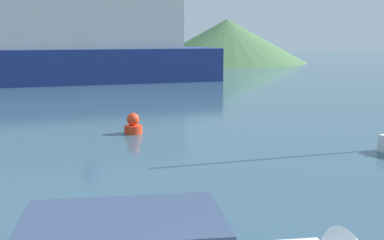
# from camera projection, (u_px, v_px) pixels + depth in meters

# --- Properties ---
(ferry_distant) EXTENTS (25.26, 12.48, 9.12)m
(ferry_distant) POSITION_uv_depth(u_px,v_px,m) (86.00, 46.00, 43.80)
(ferry_distant) COLOR navy
(ferry_distant) RESTS_ON ground_plane
(buoy_marker) EXTENTS (0.80, 0.80, 0.92)m
(buoy_marker) POSITION_uv_depth(u_px,v_px,m) (133.00, 125.00, 21.18)
(buoy_marker) COLOR red
(buoy_marker) RESTS_ON ground_plane
(hill_west) EXTENTS (26.71, 26.71, 10.01)m
(hill_west) POSITION_uv_depth(u_px,v_px,m) (56.00, 30.00, 72.80)
(hill_west) COLOR #38563D
(hill_west) RESTS_ON ground_plane
(hill_central) EXTENTS (24.93, 24.93, 6.73)m
(hill_central) POSITION_uv_depth(u_px,v_px,m) (227.00, 41.00, 75.51)
(hill_central) COLOR #476B42
(hill_central) RESTS_ON ground_plane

